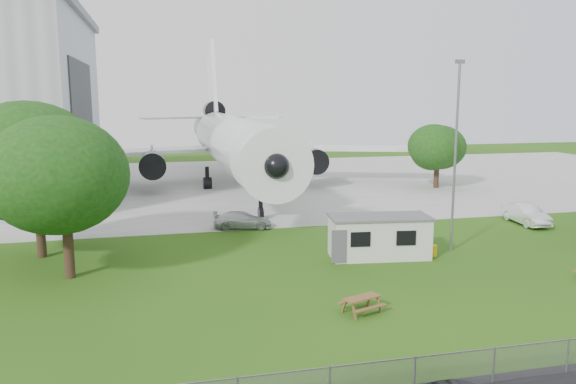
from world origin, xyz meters
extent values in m
plane|color=#366416|center=(0.00, 0.00, 0.00)|extent=(160.00, 160.00, 0.00)
cube|color=#B7B7B2|center=(0.00, 38.00, 0.01)|extent=(120.00, 46.00, 0.03)
cube|color=#2D3033|center=(-16.93, 33.00, 6.75)|extent=(0.16, 16.00, 12.96)
cylinder|color=white|center=(-2.00, 34.00, 5.10)|extent=(5.40, 34.00, 5.40)
cone|color=white|center=(-2.00, 15.00, 5.10)|extent=(5.40, 5.50, 5.40)
cone|color=white|center=(-2.00, 55.00, 5.90)|extent=(4.86, 9.00, 4.86)
cube|color=white|center=(-14.50, 37.20, 3.90)|extent=(21.36, 10.77, 0.36)
cube|color=white|center=(10.50, 37.20, 3.90)|extent=(21.36, 10.77, 0.36)
cube|color=white|center=(-2.00, 55.00, 11.60)|extent=(0.46, 9.96, 12.17)
cylinder|color=#515459|center=(-10.50, 33.50, 3.00)|extent=(2.50, 4.20, 2.50)
cylinder|color=#515459|center=(6.50, 33.50, 3.00)|extent=(2.50, 4.20, 2.50)
cylinder|color=#515459|center=(-2.00, 54.00, 7.90)|extent=(2.60, 4.50, 2.60)
cylinder|color=black|center=(-2.00, 18.50, 1.20)|extent=(0.36, 0.36, 2.40)
cylinder|color=black|center=(-4.80, 35.00, 1.20)|extent=(0.44, 0.44, 2.40)
cylinder|color=black|center=(0.80, 35.00, 1.20)|extent=(0.44, 0.44, 2.40)
cube|color=beige|center=(3.14, 6.02, 1.25)|extent=(6.26, 3.20, 2.50)
cube|color=#59595B|center=(3.14, 6.02, 2.56)|extent=(6.48, 3.42, 0.12)
cylinder|color=gold|center=(6.54, 5.42, 0.35)|extent=(0.50, 0.50, 0.70)
cylinder|color=slate|center=(8.20, 6.20, 6.00)|extent=(0.16, 0.16, 12.00)
cylinder|color=#382619|center=(-17.31, 10.86, 1.72)|extent=(0.56, 0.56, 3.43)
sphere|color=#285918|center=(-17.31, 10.86, 5.91)|extent=(8.97, 8.97, 8.97)
cylinder|color=#382619|center=(-15.03, 6.19, 1.58)|extent=(0.56, 0.56, 3.17)
sphere|color=#285918|center=(-15.03, 6.19, 5.45)|extent=(7.59, 7.59, 7.59)
cylinder|color=#382619|center=(19.62, 29.67, 1.23)|extent=(0.56, 0.56, 2.47)
sphere|color=#285918|center=(19.62, 29.67, 4.25)|extent=(5.88, 5.88, 5.88)
imported|color=white|center=(17.86, 11.85, 0.78)|extent=(2.05, 4.87, 1.56)
imported|color=#A9ABB0|center=(-3.96, 15.58, 0.64)|extent=(4.60, 2.41, 1.27)
camera|label=1|loc=(-10.21, -25.59, 9.89)|focal=35.00mm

